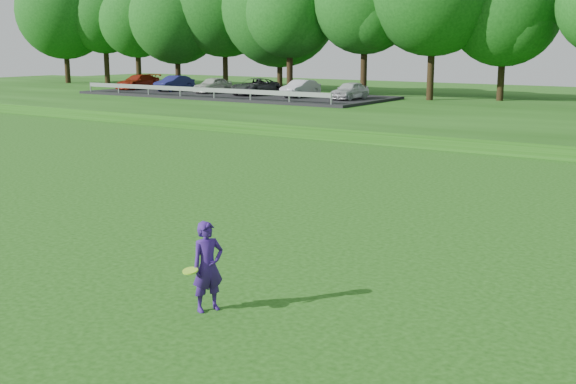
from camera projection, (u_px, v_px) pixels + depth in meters
The scene contains 5 objects.
ground at pixel (169, 271), 14.72m from camera, with size 140.00×140.00×0.00m, color #17450D.
berm at pixel (567, 117), 42.38m from camera, with size 130.00×30.00×0.60m, color #17450D.
walking_path at pixel (489, 150), 31.02m from camera, with size 130.00×1.60×0.04m, color gray.
parking_lot at pixel (230, 90), 54.38m from camera, with size 24.00×9.00×1.38m.
woman at pixel (208, 266), 12.42m from camera, with size 0.58×0.84×1.59m.
Camera 1 is at (9.82, -10.39, 4.58)m, focal length 45.00 mm.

